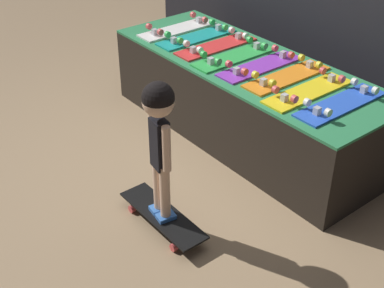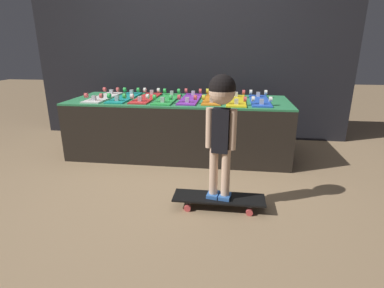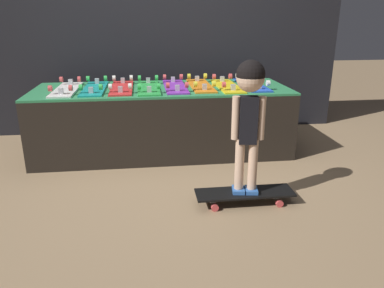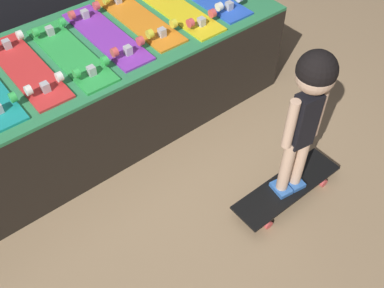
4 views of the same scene
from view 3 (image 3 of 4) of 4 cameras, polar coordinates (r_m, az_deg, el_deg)
The scene contains 13 objects.
ground_plane at distance 3.27m, azimuth -3.75°, elevation -4.52°, with size 16.00×16.00×0.00m, color #9E7F5B.
back_wall at distance 4.38m, azimuth -5.38°, elevation 17.75°, with size 4.23×0.10×2.43m.
display_rack at distance 3.73m, azimuth -4.47°, elevation 3.68°, with size 2.44×0.88×0.64m.
skateboard_white_on_rack at distance 3.71m, azimuth -18.61°, elevation 8.01°, with size 0.20×0.74×0.09m.
skateboard_teal_on_rack at distance 3.68m, azimuth -14.65°, elevation 8.31°, with size 0.20×0.74×0.09m.
skateboard_red_on_rack at distance 3.66m, azimuth -10.65°, elevation 8.53°, with size 0.20×0.74×0.09m.
skateboard_green_on_rack at distance 3.62m, azimuth -6.61°, elevation 8.63°, with size 0.20×0.74×0.09m.
skateboard_purple_on_rack at distance 3.67m, azimuth -2.60°, elevation 8.86°, with size 0.20×0.74×0.09m.
skateboard_orange_on_rack at distance 3.72m, azimuth 1.32°, elevation 9.02°, with size 0.20×0.74×0.09m.
skateboard_yellow_on_rack at distance 3.71m, azimuth 5.39°, elevation 8.92°, with size 0.20×0.74×0.09m.
skateboard_blue_on_rack at distance 3.81m, azimuth 9.07°, elevation 9.01°, with size 0.20×0.74×0.09m.
skateboard_on_floor at distance 2.77m, azimuth 8.01°, elevation -7.52°, with size 0.71×0.20×0.09m.
child at distance 2.54m, azimuth 8.71°, elevation 6.26°, with size 0.22×0.19×0.94m.
Camera 3 is at (-0.17, -3.00, 1.30)m, focal length 35.00 mm.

